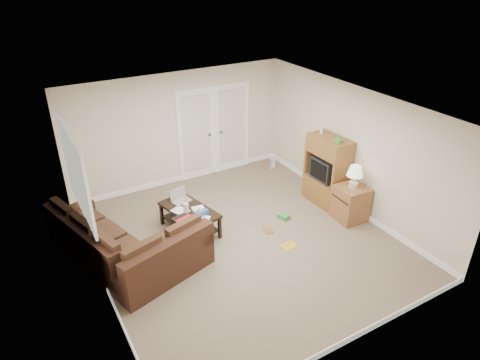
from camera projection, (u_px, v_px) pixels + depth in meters
floor at (242, 240)px, 7.83m from camera, size 5.50×5.50×0.00m
ceiling at (242, 109)px, 6.66m from camera, size 5.00×5.50×0.02m
wall_left at (92, 220)px, 6.14m from camera, size 0.02×5.50×2.50m
wall_right at (352, 150)px, 8.35m from camera, size 0.02×5.50×2.50m
wall_back at (179, 129)px, 9.35m from camera, size 5.00×0.02×2.50m
wall_front at (357, 272)px, 5.14m from camera, size 5.00×0.02×2.50m
baseboards at (242, 238)px, 7.80m from camera, size 5.00×5.50×0.10m
french_doors at (214, 131)px, 9.80m from camera, size 1.80×0.05×2.13m
window_left at (76, 173)px, 6.78m from camera, size 0.05×1.92×1.42m
sectional_sofa at (125, 249)px, 7.06m from camera, size 2.35×2.69×0.79m
coffee_table at (189, 218)px, 7.97m from camera, size 0.86×1.30×0.81m
tv_armoire at (327, 170)px, 8.71m from camera, size 0.52×0.91×1.55m
side_cabinet at (351, 200)px, 8.26m from camera, size 0.57×0.57×1.16m
space_heater at (272, 162)px, 10.40m from camera, size 0.14×0.12×0.31m
floor_magazine at (289, 245)px, 7.67m from camera, size 0.31×0.26×0.01m
floor_greenbox at (284, 216)px, 8.45m from camera, size 0.22×0.25×0.09m
floor_book at (265, 232)px, 8.04m from camera, size 0.19×0.24×0.02m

